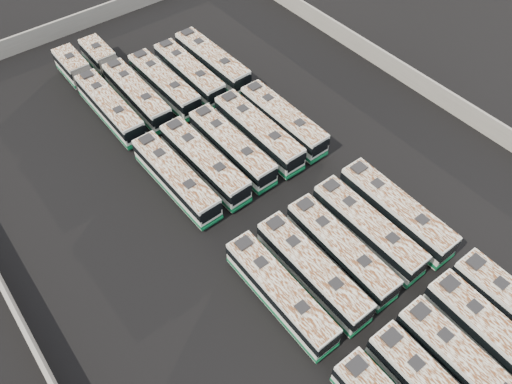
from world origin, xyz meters
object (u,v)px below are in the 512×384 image
Objects in this scene: bus_midfront_right at (368,229)px; bus_midfront_far_right at (396,211)px; bus_midback_far_left at (176,178)px; bus_back_far_right at (212,61)px; bus_front_right at (497,341)px; bus_midback_left at (204,162)px; bus_midback_center at (232,147)px; bus_back_right at (189,73)px; bus_front_center at (468,370)px; bus_midback_far_right at (283,120)px; bus_back_left at (124,81)px; bus_midfront_center at (341,250)px; bus_midfront_left at (312,271)px; bus_back_center at (164,84)px; bus_midback_right at (258,132)px; bus_back_far_left at (97,93)px; bus_midfront_far_left at (280,293)px.

bus_midfront_far_right is at bearing -4.07° from bus_midfront_right.
bus_back_far_right reaches higher than bus_midback_far_left.
bus_midback_left is (-6.36, 26.86, -0.02)m from bus_front_right.
bus_back_right is (3.14, 12.11, -0.01)m from bus_midback_center.
bus_midback_far_right is (6.29, 26.81, -0.01)m from bus_front_center.
bus_back_far_right reaches higher than bus_back_right.
bus_midback_left is 15.55m from bus_back_far_right.
bus_midfront_right is at bearing 91.33° from bus_front_right.
bus_midfront_center is at bearing -83.47° from bus_back_left.
bus_midfront_left is 17.39m from bus_midback_far_right.
bus_back_center is (6.23, 12.23, -0.03)m from bus_midback_far_left.
bus_midback_left is (-9.53, 14.70, -0.01)m from bus_midfront_far_right.
bus_midfront_left is 28.59m from bus_back_far_right.
bus_back_far_left is at bearing 121.97° from bus_midback_right.
bus_midback_far_left is 0.99× the size of bus_midback_left.
bus_midfront_right is 0.99× the size of bus_midback_center.
bus_midfront_right is at bearing -102.46° from bus_midback_far_right.
bus_midfront_far_left is 3.16m from bus_midfront_left.
bus_back_far_left is at bearing 153.34° from bus_back_center.
bus_midback_far_left reaches higher than bus_midback_center.
bus_back_right is (-3.13, 12.17, -0.01)m from bus_midback_far_right.
bus_midback_far_left is at bearing 179.64° from bus_midback_far_right.
bus_back_far_right is (3.14, 26.82, 0.05)m from bus_midfront_right.
bus_midback_center is (0.03, 26.88, -0.01)m from bus_front_center.
bus_back_far_left is (-0.10, 29.80, 0.01)m from bus_midfront_far_left.
bus_midback_left reaches higher than bus_front_center.
bus_midback_center is 13.81m from bus_back_far_right.
bus_midfront_left is at bearing -113.54° from bus_midback_right.
bus_midfront_right is 14.56m from bus_midback_right.
bus_back_far_left is at bearing 113.32° from bus_midfront_far_right.
bus_front_right is 26.92m from bus_midback_right.
bus_midfront_far_right is 15.10m from bus_midback_right.
bus_back_center is at bearing 77.20° from bus_midfront_far_left.
bus_front_right reaches higher than bus_back_far_left.
bus_midback_far_right is (9.43, -0.02, -0.03)m from bus_midback_left.
bus_midback_left is 12.59m from bus_back_center.
bus_back_left is 1.54× the size of bus_back_center.
bus_midfront_far_left is 1.00× the size of bus_midfront_center.
bus_midback_far_left reaches higher than bus_midfront_left.
bus_midfront_right is 17.28m from bus_midback_far_left.
bus_midback_right is (0.04, 14.56, 0.06)m from bus_midfront_right.
bus_midback_far_right is at bearing -1.00° from bus_midback_center.
bus_back_right is at bearing 85.23° from bus_front_center.
bus_back_far_right is at bearing 65.23° from bus_midfront_far_left.
bus_midback_right is 1.04× the size of bus_back_right.
bus_front_right is 39.00m from bus_back_right.
bus_midfront_far_right is 1.01× the size of bus_midback_far_left.
bus_midfront_center is 3.20m from bus_midfront_right.
bus_front_center is at bearing -97.19° from bus_midback_right.
bus_midback_far_left is 1.01× the size of bus_midback_center.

